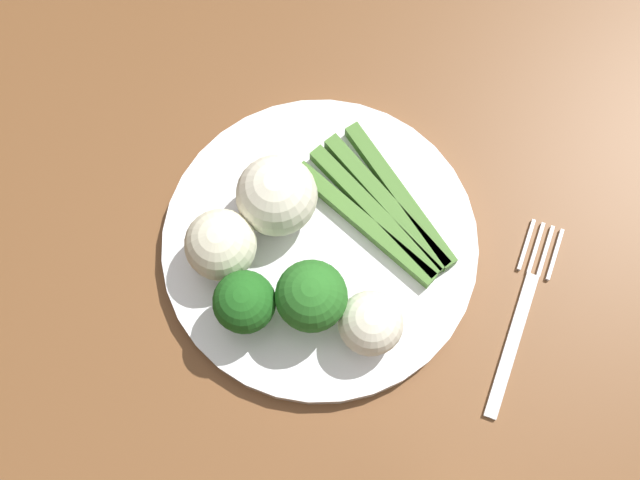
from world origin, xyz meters
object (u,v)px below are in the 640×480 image
object	(u,v)px
dining_table	(275,294)
broccoli_left	(311,297)
broccoli_outer_edge	(244,302)
cauliflower_mid	(221,240)
asparagus_bundle	(381,208)
cauliflower_right	(371,323)
plate	(320,245)
fork	(521,314)
cauliflower_back_right	(277,195)

from	to	relation	value
dining_table	broccoli_left	distance (m)	0.17
broccoli_outer_edge	cauliflower_mid	size ratio (longest dim) A/B	1.05
asparagus_bundle	cauliflower_right	world-z (taller)	cauliflower_right
plate	dining_table	bearing A→B (deg)	-158.09
broccoli_left	fork	distance (m)	0.17
asparagus_bundle	cauliflower_back_right	world-z (taller)	cauliflower_back_right
dining_table	asparagus_bundle	size ratio (longest dim) A/B	9.44
cauliflower_back_right	fork	size ratio (longest dim) A/B	0.39
broccoli_outer_edge	cauliflower_back_right	world-z (taller)	cauliflower_back_right
plate	asparagus_bundle	world-z (taller)	asparagus_bundle
dining_table	cauliflower_right	bearing A→B (deg)	-31.94
cauliflower_back_right	fork	distance (m)	0.21
asparagus_bundle	cauliflower_back_right	xyz separation A→B (m)	(-0.08, -0.00, 0.03)
cauliflower_mid	cauliflower_right	bearing A→B (deg)	-25.30
fork	dining_table	bearing A→B (deg)	98.51
dining_table	fork	world-z (taller)	fork
cauliflower_back_right	cauliflower_right	distance (m)	0.12
cauliflower_back_right	cauliflower_right	bearing A→B (deg)	-50.22
broccoli_outer_edge	fork	distance (m)	0.22
plate	cauliflower_right	distance (m)	0.09
fork	asparagus_bundle	bearing A→B (deg)	73.77
cauliflower_mid	plate	bearing A→B (deg)	9.80
plate	cauliflower_mid	bearing A→B (deg)	-170.20
dining_table	broccoli_left	bearing A→B (deg)	-44.80
asparagus_bundle	dining_table	bearing A→B (deg)	73.29
asparagus_bundle	cauliflower_back_right	size ratio (longest dim) A/B	2.12
cauliflower_mid	fork	xyz separation A→B (m)	(0.24, -0.03, -0.04)
plate	broccoli_outer_edge	distance (m)	0.09
plate	asparagus_bundle	bearing A→B (deg)	32.41
dining_table	asparagus_bundle	bearing A→B (deg)	27.77
asparagus_bundle	cauliflower_mid	bearing A→B (deg)	64.85
dining_table	fork	bearing A→B (deg)	-7.90
plate	cauliflower_back_right	world-z (taller)	cauliflower_back_right
plate	cauliflower_back_right	bearing A→B (deg)	144.52
broccoli_outer_edge	fork	size ratio (longest dim) A/B	0.35
dining_table	cauliflower_right	xyz separation A→B (m)	(0.08, -0.05, 0.14)
plate	asparagus_bundle	xyz separation A→B (m)	(0.05, 0.03, 0.01)
broccoli_outer_edge	cauliflower_mid	distance (m)	0.05
asparagus_bundle	cauliflower_mid	xyz separation A→B (m)	(-0.12, -0.04, 0.02)
cauliflower_right	broccoli_outer_edge	bearing A→B (deg)	175.59
cauliflower_right	cauliflower_back_right	bearing A→B (deg)	129.78
broccoli_outer_edge	cauliflower_right	bearing A→B (deg)	-4.41
broccoli_left	cauliflower_mid	world-z (taller)	broccoli_left
cauliflower_mid	fork	world-z (taller)	cauliflower_mid
asparagus_bundle	broccoli_left	world-z (taller)	broccoli_left
broccoli_left	cauliflower_back_right	size ratio (longest dim) A/B	1.04
dining_table	asparagus_bundle	distance (m)	0.16
dining_table	broccoli_left	size ratio (longest dim) A/B	19.29
broccoli_outer_edge	cauliflower_right	size ratio (longest dim) A/B	1.18
asparagus_bundle	cauliflower_back_right	distance (m)	0.09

